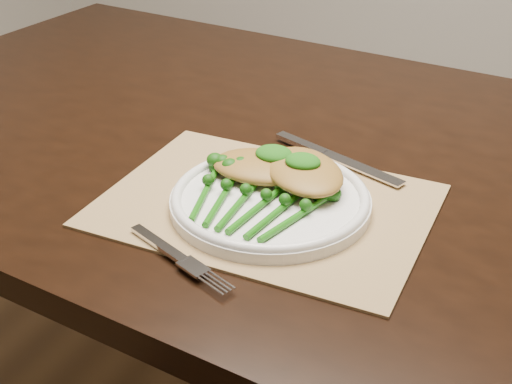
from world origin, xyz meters
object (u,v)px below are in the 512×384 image
at_px(dining_table, 290,336).
at_px(placemat, 266,205).
at_px(dinner_plate, 270,199).
at_px(chicken_fillet_left, 262,166).
at_px(broccolini_bundle, 249,205).

bearing_deg(dining_table, placemat, -74.26).
bearing_deg(dinner_plate, dining_table, 101.87).
height_order(dining_table, dinner_plate, dinner_plate).
xyz_separation_m(dining_table, chicken_fillet_left, (0.01, -0.14, 0.41)).
bearing_deg(dining_table, chicken_fillet_left, -81.36).
bearing_deg(broccolini_bundle, chicken_fillet_left, 105.60).
bearing_deg(dinner_plate, placemat, 150.04).
xyz_separation_m(placemat, chicken_fillet_left, (-0.02, 0.04, 0.03)).
relative_size(placemat, dinner_plate, 1.61).
distance_m(dining_table, placemat, 0.42).
relative_size(placemat, chicken_fillet_left, 3.04).
bearing_deg(chicken_fillet_left, dinner_plate, -63.19).
xyz_separation_m(placemat, broccolini_bundle, (-0.00, -0.04, 0.02)).
relative_size(dinner_plate, broccolini_bundle, 1.48).
bearing_deg(broccolini_bundle, dining_table, 98.97).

